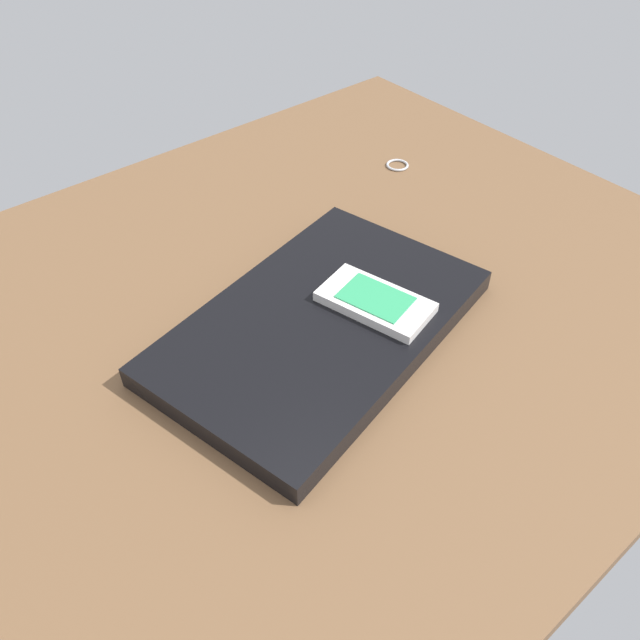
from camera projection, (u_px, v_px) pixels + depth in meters
The scene contains 4 objects.
desk_surface at pixel (229, 351), 69.71cm from camera, with size 120.00×80.00×3.00cm, color brown.
laptop_closed at pixel (320, 325), 68.66cm from camera, with size 35.47×22.13×2.45cm, color black.
cell_phone_on_laptop at pixel (375, 302), 68.70cm from camera, with size 9.09×13.07×1.24cm.
key_ring at pixel (397, 165), 95.17cm from camera, with size 3.30×3.30×0.36cm, color silver.
Camera 1 is at (23.51, 43.65, 51.60)cm, focal length 36.27 mm.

